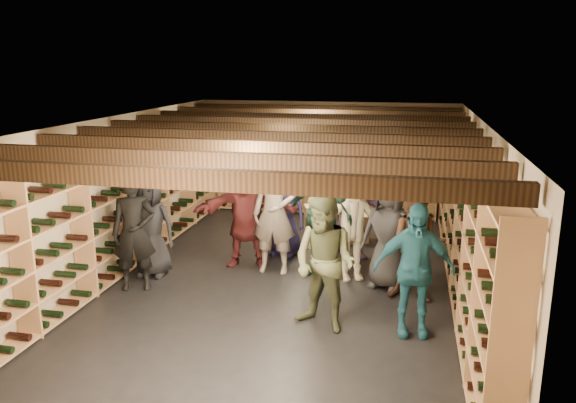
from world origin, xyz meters
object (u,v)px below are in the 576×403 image
(person_5, at_px, (246,212))
(crate_loose, at_px, (323,243))
(person_7, at_px, (274,213))
(crate_stack_left, at_px, (318,224))
(person_0, at_px, (150,226))
(person_8, at_px, (417,246))
(person_2, at_px, (325,263))
(person_6, at_px, (284,210))
(person_10, at_px, (320,215))
(person_11, at_px, (351,212))
(person_1, at_px, (134,233))
(crate_stack_right, at_px, (354,229))
(person_4, at_px, (414,270))
(person_12, at_px, (388,234))
(person_3, at_px, (353,224))

(person_5, bearing_deg, crate_loose, 33.69)
(person_5, bearing_deg, person_7, -32.97)
(crate_stack_left, bearing_deg, crate_loose, -68.50)
(person_0, relative_size, person_8, 0.99)
(person_5, distance_m, person_7, 0.55)
(person_7, bearing_deg, crate_stack_left, 75.51)
(crate_stack_left, height_order, crate_loose, crate_stack_left)
(person_2, xyz_separation_m, person_6, (-1.09, 2.59, -0.07))
(person_8, bearing_deg, person_0, -176.83)
(person_10, height_order, person_11, person_10)
(person_1, distance_m, person_8, 3.98)
(crate_stack_right, relative_size, person_10, 0.31)
(person_10, distance_m, person_11, 0.97)
(crate_loose, bearing_deg, crate_stack_right, 42.43)
(person_2, relative_size, person_7, 0.91)
(crate_stack_left, distance_m, person_5, 1.80)
(person_4, distance_m, person_12, 1.46)
(person_3, relative_size, person_8, 1.12)
(person_5, xyz_separation_m, person_7, (0.51, -0.20, 0.05))
(crate_stack_left, relative_size, crate_loose, 1.36)
(crate_stack_left, bearing_deg, person_11, -47.25)
(crate_loose, xyz_separation_m, person_4, (1.54, -2.95, 0.73))
(person_2, relative_size, person_8, 1.09)
(person_4, relative_size, person_8, 1.04)
(crate_stack_right, height_order, person_11, person_11)
(person_4, bearing_deg, person_7, 133.52)
(crate_stack_right, xyz_separation_m, person_10, (-0.38, -1.69, 0.69))
(person_2, relative_size, person_12, 1.05)
(person_0, xyz_separation_m, person_3, (3.04, 0.46, 0.10))
(crate_stack_left, xyz_separation_m, person_2, (0.63, -3.41, 0.52))
(crate_stack_right, relative_size, person_8, 0.37)
(person_11, bearing_deg, person_2, -102.34)
(person_8, bearing_deg, person_1, -168.89)
(crate_stack_right, relative_size, person_2, 0.35)
(person_7, bearing_deg, person_0, -163.05)
(crate_loose, distance_m, person_11, 0.94)
(person_2, height_order, person_11, person_2)
(person_11, bearing_deg, crate_stack_right, 79.11)
(person_1, relative_size, person_12, 1.04)
(person_2, distance_m, person_3, 1.69)
(person_6, xyz_separation_m, person_10, (0.73, -0.76, 0.16))
(person_1, relative_size, person_11, 1.09)
(person_11, bearing_deg, person_1, -156.51)
(crate_stack_right, xyz_separation_m, person_0, (-2.89, -2.30, 0.53))
(person_2, bearing_deg, person_10, 125.01)
(crate_stack_left, bearing_deg, person_1, -129.07)
(person_11, bearing_deg, person_5, -167.18)
(person_7, bearing_deg, person_6, 92.59)
(person_0, xyz_separation_m, person_7, (1.81, 0.55, 0.16))
(person_6, bearing_deg, crate_stack_right, 49.80)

